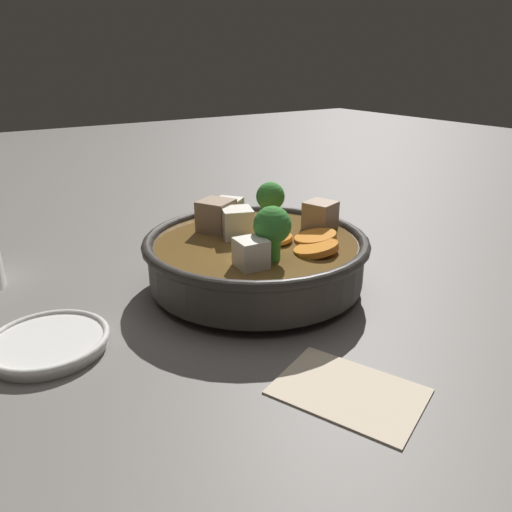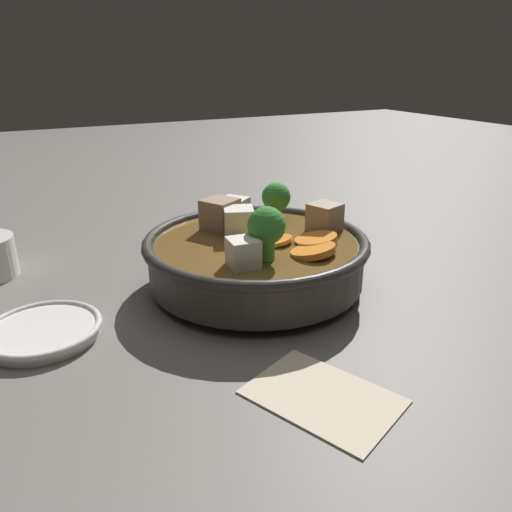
# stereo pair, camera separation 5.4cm
# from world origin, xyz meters

# --- Properties ---
(ground_plane) EXTENTS (3.00, 3.00, 0.00)m
(ground_plane) POSITION_xyz_m (0.00, 0.00, 0.00)
(ground_plane) COLOR slate
(stirfry_bowl) EXTENTS (0.25, 0.25, 0.11)m
(stirfry_bowl) POSITION_xyz_m (0.00, -0.00, 0.04)
(stirfry_bowl) COLOR #38332D
(stirfry_bowl) RESTS_ON ground_plane
(side_saucer) EXTENTS (0.11, 0.11, 0.01)m
(side_saucer) POSITION_xyz_m (-0.01, 0.23, 0.01)
(side_saucer) COLOR white
(side_saucer) RESTS_ON ground_plane
(napkin) EXTENTS (0.13, 0.11, 0.00)m
(napkin) POSITION_xyz_m (-0.20, 0.05, 0.00)
(napkin) COLOR beige
(napkin) RESTS_ON ground_plane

